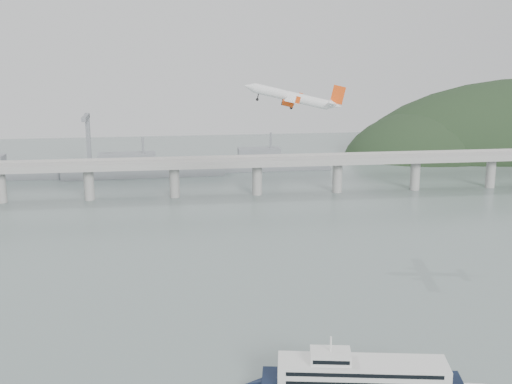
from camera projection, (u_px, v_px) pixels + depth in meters
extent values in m
plane|color=slate|center=(278.00, 338.00, 221.91)|extent=(900.00, 900.00, 0.00)
cube|color=#989895|center=(224.00, 163.00, 410.33)|extent=(800.00, 22.00, 2.20)
cube|color=#989895|center=(226.00, 163.00, 399.74)|extent=(800.00, 0.60, 1.80)
cube|color=#989895|center=(223.00, 157.00, 420.00)|extent=(800.00, 0.60, 1.80)
cylinder|color=#989895|center=(1.00, 187.00, 396.02)|extent=(6.00, 6.00, 21.00)
cylinder|color=#989895|center=(89.00, 184.00, 402.45)|extent=(6.00, 6.00, 21.00)
cylinder|color=#989895|center=(174.00, 182.00, 408.87)|extent=(6.00, 6.00, 21.00)
cylinder|color=#989895|center=(257.00, 179.00, 415.30)|extent=(6.00, 6.00, 21.00)
cylinder|color=#989895|center=(337.00, 177.00, 421.73)|extent=(6.00, 6.00, 21.00)
cylinder|color=#989895|center=(415.00, 175.00, 428.15)|extent=(6.00, 6.00, 21.00)
cylinder|color=#989895|center=(491.00, 173.00, 434.58)|extent=(6.00, 6.00, 21.00)
ellipsoid|color=black|center=(426.00, 169.00, 555.93)|extent=(140.00, 110.00, 96.00)
cube|color=slate|center=(144.00, 170.00, 470.28)|extent=(110.55, 21.43, 8.00)
cube|color=slate|center=(127.00, 159.00, 467.04)|extent=(39.01, 16.73, 8.00)
cylinder|color=slate|center=(143.00, 147.00, 466.62)|extent=(1.60, 1.60, 14.00)
cube|color=slate|center=(271.00, 164.00, 491.50)|extent=(85.00, 13.60, 8.00)
cube|color=slate|center=(259.00, 154.00, 488.58)|extent=(29.75, 11.90, 8.00)
cylinder|color=slate|center=(271.00, 142.00, 487.84)|extent=(1.60, 1.60, 14.00)
cube|color=slate|center=(88.00, 141.00, 495.26)|extent=(3.00, 3.00, 40.00)
cube|color=slate|center=(86.00, 118.00, 481.49)|extent=(3.00, 28.00, 3.00)
cube|color=silver|center=(362.00, 371.00, 185.88)|extent=(47.17, 19.08, 5.47)
cube|color=black|center=(365.00, 376.00, 180.18)|extent=(40.92, 7.69, 1.09)
cube|color=black|center=(361.00, 357.00, 190.92)|extent=(40.92, 7.69, 1.09)
cube|color=black|center=(360.00, 365.00, 191.52)|extent=(40.92, 7.69, 1.09)
cube|color=silver|center=(330.00, 356.00, 185.35)|extent=(12.15, 9.51, 2.84)
cube|color=black|center=(331.00, 363.00, 181.57)|extent=(9.71, 1.91, 1.09)
cylinder|color=silver|center=(331.00, 344.00, 184.55)|extent=(0.64, 0.64, 4.38)
cylinder|color=white|center=(291.00, 97.00, 286.19)|extent=(31.82, 12.95, 10.99)
cone|color=white|center=(249.00, 87.00, 287.03)|extent=(6.28, 5.39, 5.03)
cone|color=white|center=(335.00, 105.00, 285.21)|extent=(7.07, 5.23, 5.28)
cube|color=white|center=(293.00, 100.00, 286.36)|extent=(14.01, 38.94, 3.61)
cube|color=white|center=(333.00, 103.00, 285.11)|extent=(6.52, 14.11, 1.77)
cube|color=#E9480F|center=(338.00, 95.00, 284.33)|extent=(6.60, 1.55, 8.34)
cylinder|color=#E9480F|center=(289.00, 102.00, 292.88)|extent=(5.76, 3.96, 3.62)
cylinder|color=black|center=(284.00, 101.00, 292.99)|extent=(1.56, 2.72, 2.64)
cube|color=white|center=(290.00, 99.00, 292.66)|extent=(3.07, 0.92, 1.97)
cylinder|color=#E9480F|center=(288.00, 103.00, 280.62)|extent=(5.76, 3.96, 3.62)
cylinder|color=black|center=(282.00, 102.00, 280.73)|extent=(1.56, 2.72, 2.64)
cube|color=white|center=(288.00, 101.00, 280.40)|extent=(3.07, 0.92, 1.97)
cylinder|color=black|center=(292.00, 104.00, 289.65)|extent=(1.09, 0.49, 2.77)
cylinder|color=black|center=(292.00, 107.00, 289.90)|extent=(1.57, 0.73, 1.52)
cylinder|color=black|center=(292.00, 105.00, 283.86)|extent=(1.09, 0.49, 2.77)
cylinder|color=black|center=(291.00, 108.00, 284.10)|extent=(1.57, 0.73, 1.52)
cylinder|color=black|center=(258.00, 97.00, 287.44)|extent=(1.09, 0.49, 2.77)
cylinder|color=black|center=(257.00, 99.00, 287.68)|extent=(1.57, 0.73, 1.52)
cube|color=#E9480F|center=(300.00, 96.00, 304.93)|extent=(2.39, 0.63, 3.07)
cube|color=#E9480F|center=(298.00, 100.00, 267.05)|extent=(2.39, 0.63, 3.07)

